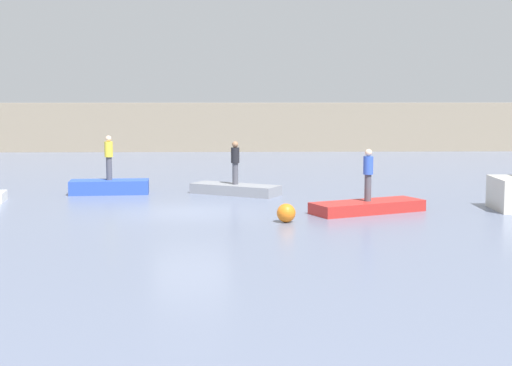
{
  "coord_description": "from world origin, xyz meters",
  "views": [
    {
      "loc": [
        1.44,
        -25.27,
        3.92
      ],
      "look_at": [
        2.17,
        1.59,
        0.77
      ],
      "focal_mm": 54.8,
      "sensor_mm": 36.0,
      "label": 1
    }
  ],
  "objects": [
    {
      "name": "person_dark_shirt",
      "position": [
        1.45,
        4.39,
        1.31
      ],
      "size": [
        0.32,
        0.32,
        1.65
      ],
      "color": "#4C4C56",
      "rests_on": "rowboat_grey"
    },
    {
      "name": "person_yellow_shirt",
      "position": [
        -3.4,
        4.69,
        1.49
      ],
      "size": [
        0.32,
        0.32,
        1.71
      ],
      "color": "#4C4C56",
      "rests_on": "rowboat_blue"
    },
    {
      "name": "mooring_buoy",
      "position": [
        2.98,
        -2.08,
        0.29
      ],
      "size": [
        0.57,
        0.57,
        0.57
      ],
      "primitive_type": "sphere",
      "color": "orange",
      "rests_on": "ground_plane"
    },
    {
      "name": "rowboat_blue",
      "position": [
        -3.4,
        4.69,
        0.27
      ],
      "size": [
        3.07,
        1.31,
        0.53
      ],
      "primitive_type": "cube",
      "rotation": [
        0.0,
        0.0,
        0.08
      ],
      "color": "#2B4CAD",
      "rests_on": "ground_plane"
    },
    {
      "name": "rowboat_grey",
      "position": [
        1.45,
        4.39,
        0.19
      ],
      "size": [
        3.55,
        2.69,
        0.39
      ],
      "primitive_type": "cube",
      "rotation": [
        0.0,
        0.0,
        -0.52
      ],
      "color": "gray",
      "rests_on": "ground_plane"
    },
    {
      "name": "rowboat_red",
      "position": [
        5.76,
        -0.22,
        0.19
      ],
      "size": [
        3.96,
        2.7,
        0.37
      ],
      "primitive_type": "cube",
      "rotation": [
        0.0,
        0.0,
        0.43
      ],
      "color": "red",
      "rests_on": "ground_plane"
    },
    {
      "name": "person_blue_shirt",
      "position": [
        5.76,
        -0.22,
        1.32
      ],
      "size": [
        0.32,
        0.32,
        1.7
      ],
      "color": "#4C4C56",
      "rests_on": "rowboat_red"
    },
    {
      "name": "ground_plane",
      "position": [
        0.0,
        0.0,
        0.0
      ],
      "size": [
        120.0,
        120.0,
        0.0
      ],
      "primitive_type": "plane",
      "color": "slate"
    },
    {
      "name": "embankment_wall",
      "position": [
        0.0,
        26.13,
        1.59
      ],
      "size": [
        80.0,
        1.2,
        3.18
      ],
      "primitive_type": "cube",
      "color": "gray",
      "rests_on": "ground_plane"
    }
  ]
}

